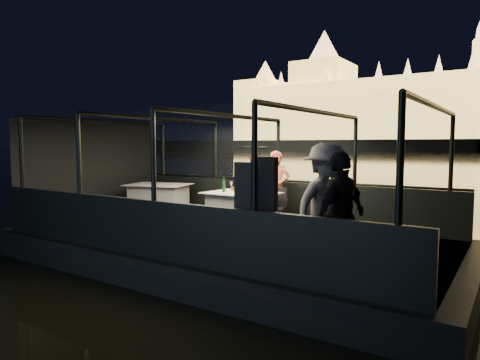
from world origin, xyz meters
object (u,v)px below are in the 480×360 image
Objects in this scene: dining_table_central at (241,211)px; wine_bottle at (224,185)px; passenger_dark at (340,216)px; chair_port_right at (274,206)px; coat_stand at (255,207)px; chair_port_left at (254,202)px; person_woman_coral at (276,191)px; passenger_stripe at (326,208)px; dining_table_aft at (159,200)px; person_man_maroon at (258,189)px.

dining_table_central is 4.53× the size of wine_bottle.
passenger_dark is 5.25× the size of wine_bottle.
passenger_dark is at bearing -36.40° from dining_table_central.
chair_port_right is 3.26m from coat_stand.
chair_port_left is 0.62m from person_woman_coral.
chair_port_right reaches higher than dining_table_central.
chair_port_left is 3.69m from passenger_stripe.
passenger_stripe is at bearing -20.94° from dining_table_aft.
person_man_maroon is (-0.63, 0.39, 0.30)m from chair_port_right.
passenger_stripe is at bearing 46.18° from coat_stand.
person_man_maroon is (-0.16, 0.93, 0.36)m from dining_table_central.
passenger_stripe is 1.06× the size of passenger_dark.
passenger_stripe is (0.73, 0.76, -0.05)m from coat_stand.
chair_port_left is 0.46× the size of coat_stand.
coat_stand reaches higher than dining_table_central.
dining_table_central is 1.76× the size of chair_port_right.
chair_port_left reaches higher than dining_table_aft.
passenger_stripe reaches higher than dining_table_central.
passenger_dark is (2.43, -2.69, 0.40)m from chair_port_right.
person_woman_coral is 3.94m from passenger_dark.
passenger_stripe reaches higher than passenger_dark.
wine_bottle reaches higher than dining_table_central.
chair_port_right is at bearing -45.77° from chair_port_left.
passenger_dark is at bearing -63.17° from person_man_maroon.
passenger_stripe is at bearing -70.13° from person_woman_coral.
passenger_stripe is (2.04, -2.19, 0.40)m from chair_port_right.
person_woman_coral is at bearing 53.16° from wine_bottle.
chair_port_left is 0.32m from person_man_maroon.
wine_bottle is at bearing -164.06° from dining_table_central.
chair_port_right is 3.02m from passenger_stripe.
coat_stand is 1.15m from passenger_dark.
passenger_dark is at bearing -31.87° from wine_bottle.
dining_table_central is 0.99× the size of dining_table_aft.
person_man_maroon is at bearing 130.07° from chair_port_right.
passenger_dark is at bearing -66.39° from chair_port_right.
person_man_maroon is at bearing 65.92° from passenger_stripe.
coat_stand is at bearing -87.29° from person_woman_coral.
passenger_stripe reaches higher than chair_port_left.
chair_port_right is at bearing -89.91° from person_woman_coral.
passenger_dark is at bearing -70.59° from person_woman_coral.
coat_stand reaches higher than passenger_stripe.
passenger_dark is (2.91, -2.14, 0.47)m from dining_table_central.
passenger_dark is (5.58, -2.48, 0.47)m from dining_table_aft.
person_woman_coral reaches higher than chair_port_left.
passenger_stripe reaches higher than dining_table_aft.
wine_bottle is (-2.16, 2.30, 0.02)m from coat_stand.
person_man_maroon reaches higher than chair_port_right.
person_man_maroon reaches higher than dining_table_central.
dining_table_central is 2.69m from dining_table_aft.
dining_table_central is 3.04m from coat_stand.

